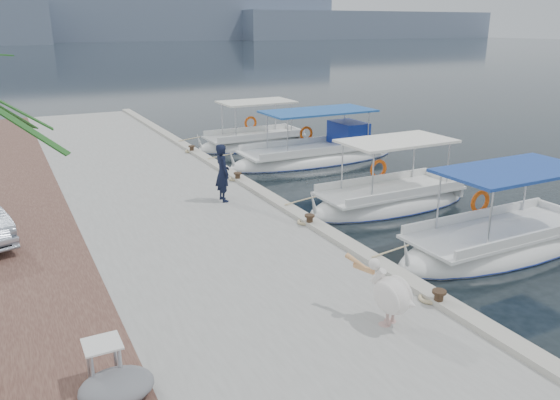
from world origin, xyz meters
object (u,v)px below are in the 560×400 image
object	(u,v)px
fisherman	(223,173)
fishing_caique_c	(389,203)
pelican	(390,293)
fishing_caique_d	(316,157)
fishing_caique_e	(254,144)
fishing_caique_b	(500,246)

from	to	relation	value
fisherman	fishing_caique_c	bearing A→B (deg)	-106.64
pelican	fisherman	xyz separation A→B (m)	(0.03, 8.27, 0.29)
fishing_caique_d	fishing_caique_e	world-z (taller)	same
fishing_caique_b	fishing_caique_c	world-z (taller)	same
fishing_caique_c	pelican	world-z (taller)	fishing_caique_c
fishing_caique_b	fisherman	world-z (taller)	fisherman
fishing_caique_c	fishing_caique_d	size ratio (longest dim) A/B	0.75
fishing_caique_d	fishing_caique_e	distance (m)	4.07
fishing_caique_d	fisherman	size ratio (longest dim) A/B	4.47
fishing_caique_e	fishing_caique_c	bearing A→B (deg)	-89.52
fishing_caique_d	fishing_caique_e	bearing A→B (deg)	107.09
fishing_caique_c	fishing_caique_d	distance (m)	6.68
fishing_caique_c	pelican	distance (m)	8.51
fishing_caique_e	fisherman	distance (m)	10.30
fishing_caique_b	fishing_caique_d	world-z (taller)	same
fishing_caique_c	fisherman	world-z (taller)	fisherman
fishing_caique_d	fisherman	distance (m)	8.13
fishing_caique_c	pelican	bearing A→B (deg)	-128.41
fishing_caique_b	pelican	distance (m)	6.09
fisherman	fishing_caique_e	bearing A→B (deg)	-29.32
fishing_caique_c	fishing_caique_e	world-z (taller)	same
fishing_caique_e	fisherman	bearing A→B (deg)	-120.17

